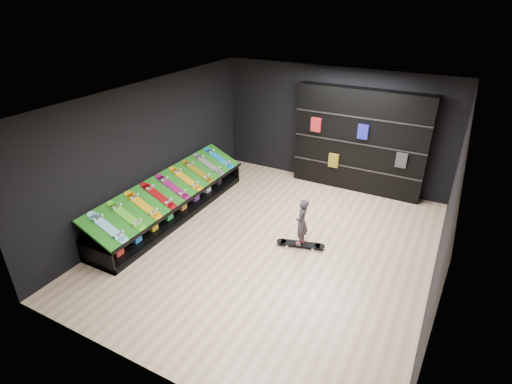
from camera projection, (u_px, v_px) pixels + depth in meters
The scene contains 20 objects.
floor at pixel (273, 245), 8.15m from camera, with size 6.00×7.00×0.01m, color #D4B18F.
ceiling at pixel (276, 99), 6.78m from camera, with size 6.00×7.00×0.01m, color white.
wall_back at pixel (333, 127), 10.22m from camera, with size 6.00×0.02×3.00m, color black.
wall_front at pixel (147, 290), 4.71m from camera, with size 6.00×0.02×3.00m, color black.
wall_left at pixel (151, 151), 8.71m from camera, with size 0.02×7.00×3.00m, color black.
wall_right at pixel (448, 217), 6.22m from camera, with size 0.02×7.00×3.00m, color black.
display_rack at pixel (173, 206), 9.10m from camera, with size 0.90×4.50×0.50m, color black, non-canonical shape.
turf_ramp at pixel (172, 188), 8.87m from camera, with size 1.00×4.50×0.04m, color #12570D.
back_shelving at pixel (359, 141), 9.86m from camera, with size 3.24×0.38×2.59m, color black.
floor_skateboard at pixel (300, 245), 8.05m from camera, with size 0.98×0.22×0.09m, color black, non-canonical shape.
child at pixel (301, 231), 7.90m from camera, with size 0.23×0.16×0.60m, color black.
display_board_0 at pixel (108, 227), 7.35m from camera, with size 0.98×0.22×0.09m, color #0CB2E5, non-canonical shape.
display_board_1 at pixel (126, 216), 7.73m from camera, with size 0.98×0.22×0.09m, color green, non-canonical shape.
display_board_2 at pixel (143, 205), 8.10m from camera, with size 0.98×0.22×0.09m, color yellow, non-canonical shape.
display_board_3 at pixel (159, 196), 8.47m from camera, with size 0.98×0.22×0.09m, color red, non-canonical shape.
display_board_4 at pixel (173, 187), 8.85m from camera, with size 0.98×0.22×0.09m, color #E5198C, non-canonical shape.
display_board_5 at pixel (186, 179), 9.22m from camera, with size 0.98×0.22×0.09m, color orange, non-canonical shape.
display_board_6 at pixel (198, 171), 9.59m from camera, with size 0.98×0.22×0.09m, color yellow, non-canonical shape.
display_board_7 at pixel (209, 165), 9.97m from camera, with size 0.98×0.22×0.09m, color black, non-canonical shape.
display_board_8 at pixel (219, 158), 10.34m from camera, with size 0.98×0.22×0.09m, color blue, non-canonical shape.
Camera 1 is at (2.85, -6.13, 4.68)m, focal length 28.00 mm.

